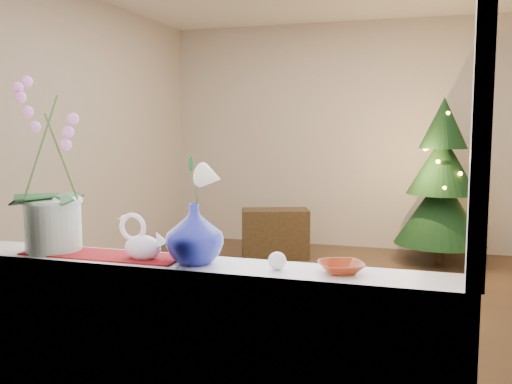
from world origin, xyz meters
TOP-DOWN VIEW (x-y plane):
  - ground at (0.00, 0.00)m, footprint 5.00×5.00m
  - wall_back at (0.00, 2.50)m, footprint 4.50×0.10m
  - wall_front at (0.00, -2.50)m, footprint 4.50×0.10m
  - wall_left at (-2.25, 0.00)m, footprint 0.10×5.00m
  - windowsill at (0.00, -2.37)m, footprint 2.20×0.26m
  - window_frame at (0.00, -2.47)m, footprint 2.22×0.06m
  - runner at (-0.38, -2.37)m, footprint 0.70×0.20m
  - orchid_pot at (-0.63, -2.36)m, footprint 0.29×0.29m
  - swan at (-0.18, -2.39)m, footprint 0.22×0.11m
  - blue_vase at (0.05, -2.38)m, footprint 0.31×0.31m
  - lily at (0.05, -2.38)m, footprint 0.15×0.09m
  - paperweight at (0.39, -2.39)m, footprint 0.09×0.09m
  - amber_dish at (0.62, -2.36)m, footprint 0.19×0.19m
  - xmas_tree at (1.04, 1.95)m, footprint 1.08×1.08m
  - side_table at (-0.72, 1.63)m, footprint 0.81×0.60m

SIDE VIEW (x-z plane):
  - ground at x=0.00m, z-range 0.00..0.00m
  - side_table at x=-0.72m, z-range 0.00..0.55m
  - xmas_tree at x=1.04m, z-range 0.00..1.77m
  - windowsill at x=0.00m, z-range 0.88..0.92m
  - runner at x=-0.38m, z-range 0.92..0.93m
  - amber_dish at x=0.62m, z-range 0.92..0.96m
  - paperweight at x=0.39m, z-range 0.92..0.99m
  - swan at x=-0.18m, z-range 0.92..1.10m
  - blue_vase at x=0.05m, z-range 0.92..1.19m
  - orchid_pot at x=-0.63m, z-range 0.92..1.67m
  - lily at x=0.05m, z-range 1.19..1.40m
  - wall_back at x=0.00m, z-range 0.00..2.70m
  - wall_front at x=0.00m, z-range 0.00..2.70m
  - wall_left at x=-2.25m, z-range 0.00..2.70m
  - window_frame at x=0.00m, z-range 0.90..2.50m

